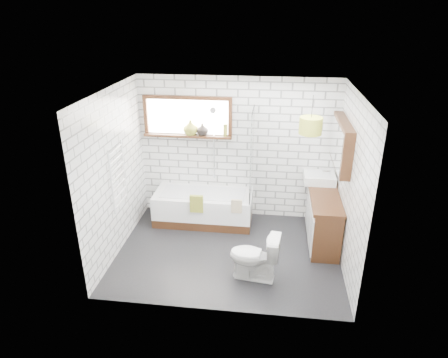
# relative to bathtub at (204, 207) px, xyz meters

# --- Properties ---
(floor) EXTENTS (3.40, 2.60, 0.01)m
(floor) POSITION_rel_bathtub_xyz_m (0.55, -0.93, -0.28)
(floor) COLOR black
(floor) RESTS_ON ground
(ceiling) EXTENTS (3.40, 2.60, 0.01)m
(ceiling) POSITION_rel_bathtub_xyz_m (0.55, -0.93, 2.23)
(ceiling) COLOR white
(ceiling) RESTS_ON ground
(wall_back) EXTENTS (3.40, 0.01, 2.50)m
(wall_back) POSITION_rel_bathtub_xyz_m (0.55, 0.38, 0.98)
(wall_back) COLOR white
(wall_back) RESTS_ON ground
(wall_front) EXTENTS (3.40, 0.01, 2.50)m
(wall_front) POSITION_rel_bathtub_xyz_m (0.55, -2.23, 0.98)
(wall_front) COLOR white
(wall_front) RESTS_ON ground
(wall_left) EXTENTS (0.01, 2.60, 2.50)m
(wall_left) POSITION_rel_bathtub_xyz_m (-1.16, -0.93, 0.98)
(wall_left) COLOR white
(wall_left) RESTS_ON ground
(wall_right) EXTENTS (0.01, 2.60, 2.50)m
(wall_right) POSITION_rel_bathtub_xyz_m (2.25, -0.93, 0.98)
(wall_right) COLOR white
(wall_right) RESTS_ON ground
(window) EXTENTS (1.52, 0.16, 0.68)m
(window) POSITION_rel_bathtub_xyz_m (-0.30, 0.33, 1.53)
(window) COLOR black
(window) RESTS_ON wall_back
(towel_radiator) EXTENTS (0.06, 0.52, 1.00)m
(towel_radiator) POSITION_rel_bathtub_xyz_m (-1.11, -0.93, 0.93)
(towel_radiator) COLOR white
(towel_radiator) RESTS_ON wall_left
(mirror_cabinet) EXTENTS (0.16, 1.20, 0.70)m
(mirror_cabinet) POSITION_rel_bathtub_xyz_m (2.17, -0.33, 1.38)
(mirror_cabinet) COLOR black
(mirror_cabinet) RESTS_ON wall_right
(shower_riser) EXTENTS (0.02, 0.02, 1.30)m
(shower_riser) POSITION_rel_bathtub_xyz_m (0.15, 0.33, 1.08)
(shower_riser) COLOR silver
(shower_riser) RESTS_ON wall_back
(bathtub) EXTENTS (1.69, 0.75, 0.55)m
(bathtub) POSITION_rel_bathtub_xyz_m (0.00, 0.00, 0.00)
(bathtub) COLOR white
(bathtub) RESTS_ON floor
(shower_screen) EXTENTS (0.02, 0.72, 1.50)m
(shower_screen) POSITION_rel_bathtub_xyz_m (0.83, 0.00, 1.02)
(shower_screen) COLOR white
(shower_screen) RESTS_ON bathtub
(towel_green) EXTENTS (0.22, 0.06, 0.30)m
(towel_green) POSITION_rel_bathtub_xyz_m (-0.05, -0.37, 0.25)
(towel_green) COLOR olive
(towel_green) RESTS_ON bathtub
(towel_beige) EXTENTS (0.18, 0.04, 0.23)m
(towel_beige) POSITION_rel_bathtub_xyz_m (0.62, -0.37, 0.25)
(towel_beige) COLOR tan
(towel_beige) RESTS_ON bathtub
(vanity) EXTENTS (0.46, 1.42, 0.81)m
(vanity) POSITION_rel_bathtub_xyz_m (2.02, -0.35, 0.13)
(vanity) COLOR black
(vanity) RESTS_ON floor
(basin) EXTENTS (0.51, 0.45, 0.15)m
(basin) POSITION_rel_bathtub_xyz_m (1.96, 0.13, 0.61)
(basin) COLOR white
(basin) RESTS_ON vanity
(tap) EXTENTS (0.03, 0.03, 0.16)m
(tap) POSITION_rel_bathtub_xyz_m (2.12, 0.13, 0.67)
(tap) COLOR silver
(tap) RESTS_ON vanity
(toilet) EXTENTS (0.48, 0.73, 0.70)m
(toilet) POSITION_rel_bathtub_xyz_m (0.98, -1.50, 0.08)
(toilet) COLOR white
(toilet) RESTS_ON floor
(vase_olive) EXTENTS (0.29, 0.29, 0.26)m
(vase_olive) POSITION_rel_bathtub_xyz_m (-0.25, 0.30, 1.34)
(vase_olive) COLOR olive
(vase_olive) RESTS_ON window
(vase_dark) EXTENTS (0.23, 0.23, 0.21)m
(vase_dark) POSITION_rel_bathtub_xyz_m (-0.05, 0.30, 1.31)
(vase_dark) COLOR black
(vase_dark) RESTS_ON window
(bottle) EXTENTS (0.07, 0.07, 0.21)m
(bottle) POSITION_rel_bathtub_xyz_m (0.35, 0.30, 1.31)
(bottle) COLOR olive
(bottle) RESTS_ON window
(pendant) EXTENTS (0.30, 0.30, 0.22)m
(pendant) POSITION_rel_bathtub_xyz_m (1.63, -1.00, 1.83)
(pendant) COLOR olive
(pendant) RESTS_ON ceiling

